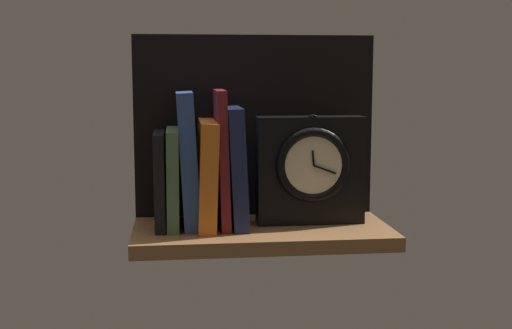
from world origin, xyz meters
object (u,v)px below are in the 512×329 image
book_orange_pandolfini (207,174)px  framed_clock (310,169)px  book_maroon_dawkins (222,158)px  book_navy_bierce (236,167)px  book_black_skeptic (160,180)px  book_blue_modern (188,160)px  book_green_romantic (173,178)px

book_orange_pandolfini → framed_clock: 18.88cm
book_maroon_dawkins → book_navy_bierce: size_ratio=1.14×
book_orange_pandolfini → framed_clock: framed_clock is taller
book_navy_bierce → framed_clock: (13.67, -0.27, -0.67)cm
book_black_skeptic → book_blue_modern: size_ratio=0.71×
book_black_skeptic → book_blue_modern: (5.07, 0.00, 3.54)cm
framed_clock → book_navy_bierce: bearing=178.9°
book_navy_bierce → book_black_skeptic: bearing=180.0°
book_green_romantic → book_orange_pandolfini: bearing=0.0°
book_blue_modern → book_maroon_dawkins: (5.99, 0.00, 0.18)cm
book_navy_bierce → framed_clock: book_navy_bierce is taller
book_orange_pandolfini → framed_clock: bearing=-0.8°
book_black_skeptic → book_navy_bierce: book_navy_bierce is taller
book_green_romantic → framed_clock: bearing=-0.6°
framed_clock → book_maroon_dawkins: bearing=179.0°
book_black_skeptic → book_orange_pandolfini: 8.43cm
book_blue_modern → book_navy_bierce: 8.61cm
book_black_skeptic → book_maroon_dawkins: bearing=0.0°
book_blue_modern → book_orange_pandolfini: bearing=0.0°
book_navy_bierce → book_orange_pandolfini: bearing=180.0°
book_maroon_dawkins → book_orange_pandolfini: bearing=180.0°
book_blue_modern → book_navy_bierce: size_ratio=1.13×
book_black_skeptic → book_green_romantic: size_ratio=0.97×
book_black_skeptic → framed_clock: 27.28cm
book_black_skeptic → framed_clock: size_ratio=0.85×
book_black_skeptic → book_navy_bierce: bearing=0.0°
book_green_romantic → book_navy_bierce: book_navy_bierce is taller
book_blue_modern → framed_clock: book_blue_modern is taller
book_blue_modern → book_maroon_dawkins: book_maroon_dawkins is taller
book_green_romantic → framed_clock: (24.96, -0.27, 1.23)cm
book_orange_pandolfini → book_maroon_dawkins: 3.84cm
book_green_romantic → book_blue_modern: bearing=0.0°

